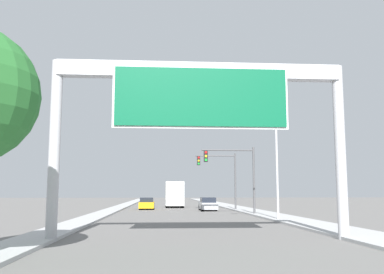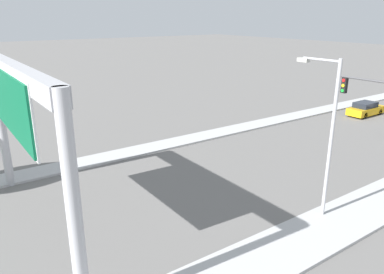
# 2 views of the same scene
# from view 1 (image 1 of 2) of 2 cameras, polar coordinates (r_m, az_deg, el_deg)

# --- Properties ---
(sidewalk_right) EXTENTS (3.00, 120.00, 0.15)m
(sidewalk_right) POSITION_cam_1_polar(r_m,az_deg,el_deg) (61.80, 4.84, -9.16)
(sidewalk_right) COLOR #B4B4B4
(sidewalk_right) RESTS_ON ground
(median_strip_left) EXTENTS (2.00, 120.00, 0.15)m
(median_strip_left) POSITION_cam_1_polar(r_m,az_deg,el_deg) (61.31, -9.33, -9.11)
(median_strip_left) COLOR #B4B4B4
(median_strip_left) RESTS_ON ground
(sign_gantry) EXTENTS (13.39, 0.73, 7.99)m
(sign_gantry) POSITION_cam_1_polar(r_m,az_deg,el_deg) (19.42, 1.19, 4.79)
(sign_gantry) COLOR #B2B2B7
(sign_gantry) RESTS_ON ground
(car_mid_right) EXTENTS (1.75, 4.36, 1.41)m
(car_mid_right) POSITION_cam_1_polar(r_m,az_deg,el_deg) (52.44, -6.05, -8.84)
(car_mid_right) COLOR gold
(car_mid_right) RESTS_ON ground
(car_mid_left) EXTENTS (1.77, 4.76, 1.48)m
(car_mid_left) POSITION_cam_1_polar(r_m,az_deg,el_deg) (48.89, 2.12, -8.96)
(car_mid_left) COLOR #A5A8AD
(car_mid_left) RESTS_ON ground
(truck_box_primary) EXTENTS (2.37, 7.53, 3.42)m
(truck_box_primary) POSITION_cam_1_polar(r_m,az_deg,el_deg) (58.57, -2.38, -7.67)
(truck_box_primary) COLOR white
(truck_box_primary) RESTS_ON ground
(traffic_light_near_intersection) EXTENTS (4.94, 0.32, 6.24)m
(traffic_light_near_intersection) POSITION_cam_1_polar(r_m,az_deg,el_deg) (39.69, 6.00, -4.19)
(traffic_light_near_intersection) COLOR #4C4C4F
(traffic_light_near_intersection) RESTS_ON ground
(traffic_light_mid_block) EXTENTS (4.72, 0.32, 6.54)m
(traffic_light_mid_block) POSITION_cam_1_polar(r_m,az_deg,el_deg) (49.58, 4.11, -4.62)
(traffic_light_mid_block) COLOR #4C4C4F
(traffic_light_mid_block) RESTS_ON ground
(street_lamp_right) EXTENTS (2.45, 0.28, 8.03)m
(street_lamp_right) POSITION_cam_1_polar(r_m,az_deg,el_deg) (32.57, 10.70, -2.54)
(street_lamp_right) COLOR #B2B2B7
(street_lamp_right) RESTS_ON ground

